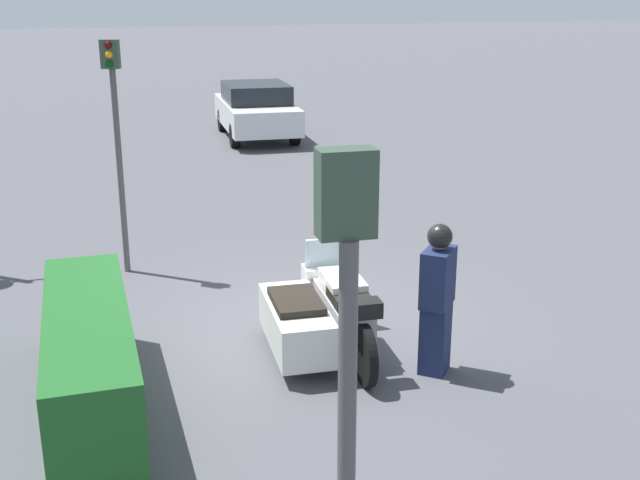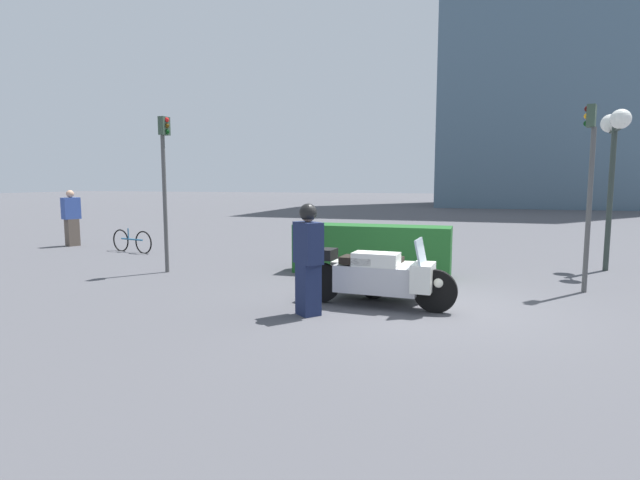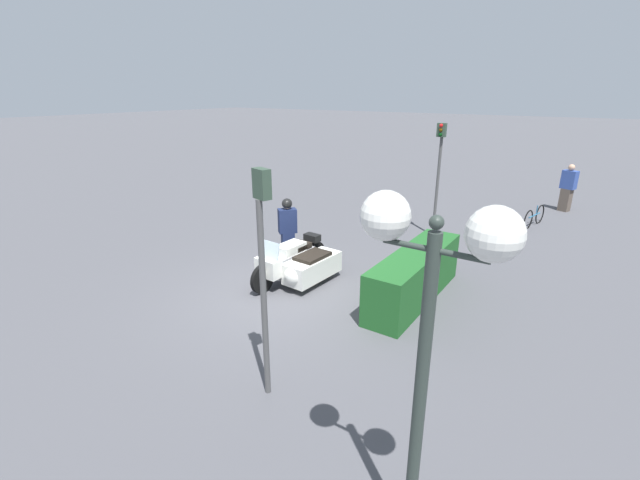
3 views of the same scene
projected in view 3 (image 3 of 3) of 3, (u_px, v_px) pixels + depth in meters
ground_plane at (283, 294)px, 9.77m from camera, size 160.00×160.00×0.00m
police_motorcycle at (300, 264)px, 10.21m from camera, size 2.63×1.31×1.17m
officer_rider at (288, 228)px, 11.39m from camera, size 0.55×0.53×1.74m
hedge_bush_curbside at (415, 276)px, 9.38m from camera, size 3.48×0.83×1.10m
twin_lamp_post at (432, 272)px, 3.45m from camera, size 0.43×1.30×3.63m
traffic_light_near at (263, 255)px, 5.88m from camera, size 0.23×0.29×3.45m
traffic_light_far at (439, 164)px, 12.93m from camera, size 0.23×0.27×3.49m
pedestrian_bystander at (568, 188)px, 16.20m from camera, size 0.47×0.58×1.79m
bicycle_parked at (534, 217)px, 14.56m from camera, size 1.62×0.40×0.72m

